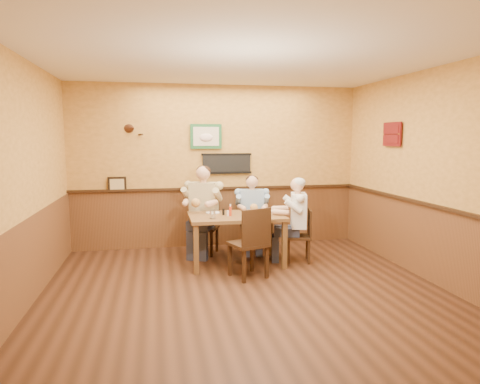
# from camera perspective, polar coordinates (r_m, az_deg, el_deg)

# --- Properties ---
(room) EXTENTS (5.02, 5.03, 2.81)m
(room) POSITION_cam_1_polar(r_m,az_deg,el_deg) (5.21, 2.03, 4.95)
(room) COLOR #331C0F
(room) RESTS_ON ground
(dining_table) EXTENTS (1.40, 0.90, 0.75)m
(dining_table) POSITION_cam_1_polar(r_m,az_deg,el_deg) (6.42, -0.52, -3.87)
(dining_table) COLOR brown
(dining_table) RESTS_ON ground
(chair_back_left) EXTENTS (0.55, 0.55, 0.91)m
(chair_back_left) POSITION_cam_1_polar(r_m,az_deg,el_deg) (7.04, -4.81, -4.59)
(chair_back_left) COLOR #352010
(chair_back_left) RESTS_ON ground
(chair_back_right) EXTENTS (0.42, 0.42, 0.81)m
(chair_back_right) POSITION_cam_1_polar(r_m,az_deg,el_deg) (7.19, 1.58, -4.74)
(chair_back_right) COLOR #352010
(chair_back_right) RESTS_ON ground
(chair_right_end) EXTENTS (0.46, 0.46, 0.81)m
(chair_right_end) POSITION_cam_1_polar(r_m,az_deg,el_deg) (6.66, 7.76, -5.74)
(chair_right_end) COLOR #352010
(chair_right_end) RESTS_ON ground
(chair_near_side) EXTENTS (0.58, 0.58, 0.97)m
(chair_near_side) POSITION_cam_1_polar(r_m,az_deg,el_deg) (5.85, 1.09, -6.71)
(chair_near_side) COLOR #352010
(chair_near_side) RESTS_ON ground
(diner_tan_shirt) EXTENTS (0.78, 0.78, 1.30)m
(diner_tan_shirt) POSITION_cam_1_polar(r_m,az_deg,el_deg) (7.00, -4.83, -3.03)
(diner_tan_shirt) COLOR beige
(diner_tan_shirt) RESTS_ON ground
(diner_blue_polo) EXTENTS (0.60, 0.60, 1.15)m
(diner_blue_polo) POSITION_cam_1_polar(r_m,az_deg,el_deg) (7.16, 1.59, -3.39)
(diner_blue_polo) COLOR #81A0C2
(diner_blue_polo) RESTS_ON ground
(diner_white_elder) EXTENTS (0.65, 0.65, 1.16)m
(diner_white_elder) POSITION_cam_1_polar(r_m,az_deg,el_deg) (6.62, 7.79, -4.27)
(diner_white_elder) COLOR white
(diner_white_elder) RESTS_ON ground
(water_glass_left) EXTENTS (0.09, 0.09, 0.12)m
(water_glass_left) POSITION_cam_1_polar(r_m,az_deg,el_deg) (6.10, -3.68, -3.00)
(water_glass_left) COLOR white
(water_glass_left) RESTS_ON dining_table
(water_glass_mid) EXTENTS (0.09, 0.09, 0.12)m
(water_glass_mid) POSITION_cam_1_polar(r_m,az_deg,el_deg) (6.06, 1.84, -3.08)
(water_glass_mid) COLOR white
(water_glass_mid) RESTS_ON dining_table
(cola_tumbler) EXTENTS (0.10, 0.10, 0.10)m
(cola_tumbler) POSITION_cam_1_polar(r_m,az_deg,el_deg) (6.35, 3.33, -2.69)
(cola_tumbler) COLOR black
(cola_tumbler) RESTS_ON dining_table
(hot_sauce_bottle) EXTENTS (0.04, 0.04, 0.16)m
(hot_sauce_bottle) POSITION_cam_1_polar(r_m,az_deg,el_deg) (6.31, -1.29, -2.50)
(hot_sauce_bottle) COLOR red
(hot_sauce_bottle) RESTS_ON dining_table
(salt_shaker) EXTENTS (0.04, 0.04, 0.08)m
(salt_shaker) POSITION_cam_1_polar(r_m,az_deg,el_deg) (6.31, -1.62, -2.84)
(salt_shaker) COLOR silver
(salt_shaker) RESTS_ON dining_table
(pepper_shaker) EXTENTS (0.04, 0.04, 0.09)m
(pepper_shaker) POSITION_cam_1_polar(r_m,az_deg,el_deg) (6.39, -2.23, -2.68)
(pepper_shaker) COLOR black
(pepper_shaker) RESTS_ON dining_table
(plate_far_left) EXTENTS (0.24, 0.24, 0.01)m
(plate_far_left) POSITION_cam_1_polar(r_m,az_deg,el_deg) (6.58, -3.66, -2.74)
(plate_far_left) COLOR white
(plate_far_left) RESTS_ON dining_table
(plate_far_right) EXTENTS (0.25, 0.25, 0.02)m
(plate_far_right) POSITION_cam_1_polar(r_m,az_deg,el_deg) (6.70, 3.83, -2.54)
(plate_far_right) COLOR white
(plate_far_right) RESTS_ON dining_table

